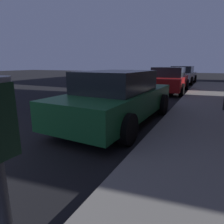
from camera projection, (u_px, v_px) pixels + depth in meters
The scene contains 3 objects.
car_green at pixel (119, 97), 5.43m from camera, with size 2.08×4.59×1.43m.
car_red at pixel (168, 80), 11.45m from camera, with size 2.16×4.56×1.43m.
car_white at pixel (182, 75), 16.61m from camera, with size 2.13×4.35×1.43m.
Camera 1 is at (5.09, -0.45, 1.61)m, focal length 31.42 mm.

